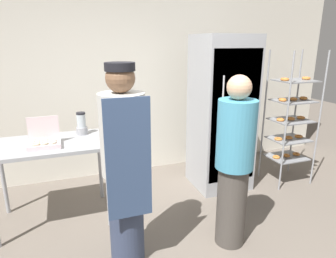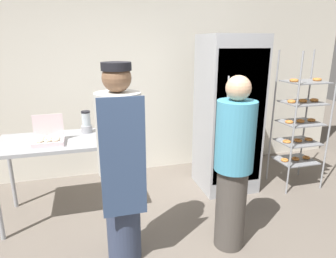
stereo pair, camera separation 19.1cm
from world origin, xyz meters
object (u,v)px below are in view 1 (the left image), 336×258
Objects in this scene: baking_rack at (291,120)px; blender_pitcher at (82,125)px; refrigerator at (222,114)px; donut_box at (44,142)px; person_baker at (124,166)px; person_customer at (234,163)px.

blender_pitcher is (-2.64, 0.24, 0.12)m from baking_rack.
donut_box is (-2.10, -0.27, -0.05)m from refrigerator.
person_baker is at bearing -161.02° from baking_rack.
donut_box is 0.98m from person_baker.
donut_box is at bearing -178.81° from baking_rack.
donut_box is at bearing 129.53° from person_baker.
refrigerator reaches higher than baking_rack.
blender_pitcher is at bearing 178.99° from refrigerator.
person_baker is at bearing -144.90° from refrigerator.
refrigerator is 1.80m from person_baker.
baking_rack reaches higher than person_customer.
blender_pitcher is at bearing 38.96° from donut_box.
person_customer is (1.22, -1.16, -0.17)m from blender_pitcher.
blender_pitcher is at bearing 103.19° from person_baker.
baking_rack is at bearing -5.25° from blender_pitcher.
baking_rack is 2.53m from person_baker.
blender_pitcher is 0.15× the size of person_customer.
donut_box is 0.49m from blender_pitcher.
donut_box is at bearing -141.04° from blender_pitcher.
person_baker is (0.25, -1.06, -0.09)m from blender_pitcher.
blender_pitcher is 0.14× the size of person_baker.
baking_rack is at bearing -12.99° from refrigerator.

